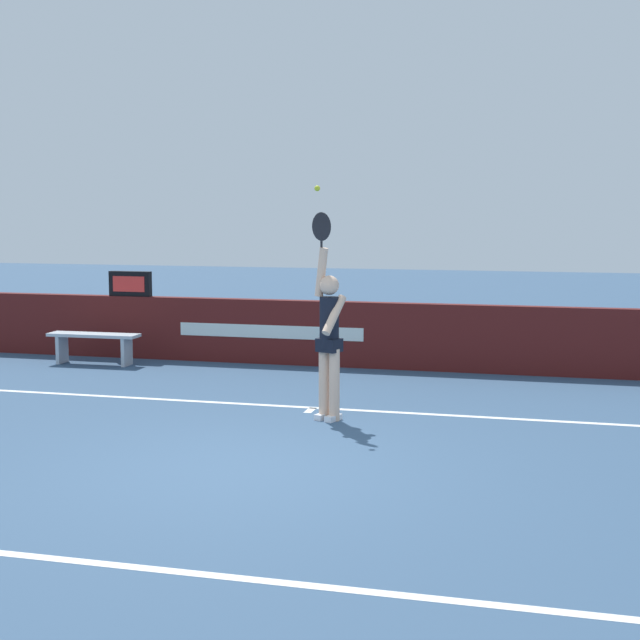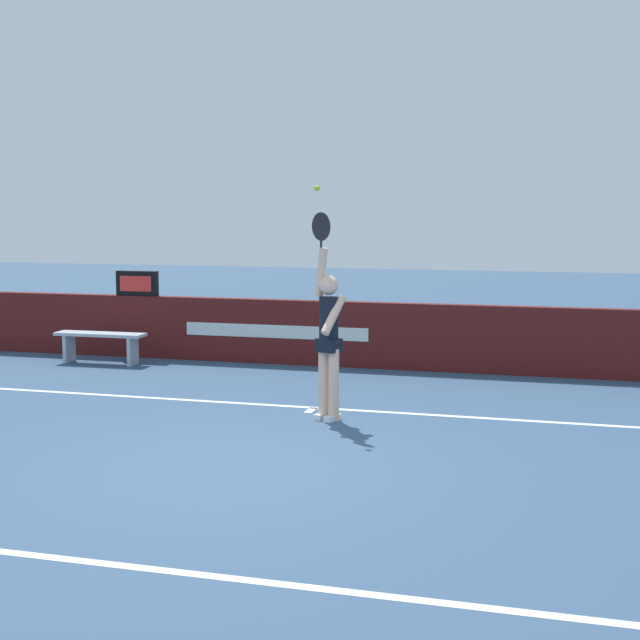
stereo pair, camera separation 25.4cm
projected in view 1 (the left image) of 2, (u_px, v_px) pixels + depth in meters
ground_plane at (241, 468)px, 8.85m from camera, size 60.00×60.00×0.00m
court_lines at (246, 464)px, 9.00m from camera, size 10.67×5.44×0.00m
back_wall at (362, 335)px, 14.46m from camera, size 15.52×0.21×1.06m
speed_display at (130, 284)px, 15.36m from camera, size 0.74×0.13×0.42m
tennis_player at (329, 334)px, 10.77m from camera, size 0.46×0.46×2.50m
tennis_ball at (317, 188)px, 10.64m from camera, size 0.07×0.07×0.07m
courtside_bench_near at (94, 341)px, 14.77m from camera, size 1.53×0.39×0.51m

